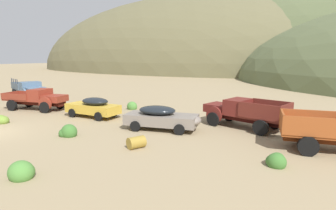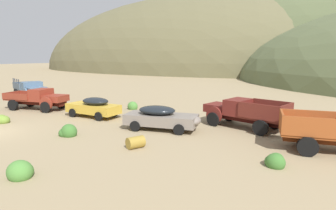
% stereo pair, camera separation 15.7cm
% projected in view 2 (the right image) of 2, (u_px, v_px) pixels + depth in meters
% --- Properties ---
extents(hill_far_right, '(117.88, 58.43, 47.03)m').
position_uv_depth(hill_far_right, '(185.00, 70.00, 94.79)').
color(hill_far_right, brown).
rests_on(hill_far_right, ground).
extents(hill_far_left, '(109.54, 61.43, 50.72)m').
position_uv_depth(hill_far_left, '(336.00, 73.00, 79.90)').
color(hill_far_left, '#56603D').
rests_on(hill_far_left, ground).
extents(truck_chalk_blue, '(6.60, 4.01, 2.16)m').
position_uv_depth(truck_chalk_blue, '(32.00, 89.00, 32.03)').
color(truck_chalk_blue, '#262D39').
rests_on(truck_chalk_blue, ground).
extents(truck_rust_red, '(6.01, 3.27, 1.89)m').
position_uv_depth(truck_rust_red, '(41.00, 99.00, 25.09)').
color(truck_rust_red, '#42140D').
rests_on(truck_rust_red, ground).
extents(car_faded_yellow, '(4.69, 2.00, 1.57)m').
position_uv_depth(car_faded_yellow, '(92.00, 107.00, 22.26)').
color(car_faded_yellow, gold).
rests_on(car_faded_yellow, ground).
extents(car_primer_gray, '(5.21, 2.85, 1.57)m').
position_uv_depth(car_primer_gray, '(163.00, 117.00, 18.31)').
color(car_primer_gray, slate).
rests_on(car_primer_gray, ground).
extents(truck_oxblood, '(5.89, 3.34, 1.91)m').
position_uv_depth(truck_oxblood, '(239.00, 112.00, 19.06)').
color(truck_oxblood, black).
rests_on(truck_oxblood, ground).
extents(oil_drum_by_truck, '(0.94, 1.07, 0.63)m').
position_uv_depth(oil_drum_by_truck, '(136.00, 142.00, 14.71)').
color(oil_drum_by_truck, olive).
rests_on(oil_drum_by_truck, ground).
extents(bush_near_barrel, '(0.95, 0.85, 0.91)m').
position_uv_depth(bush_near_barrel, '(133.00, 107.00, 25.48)').
color(bush_near_barrel, '#4C8438').
rests_on(bush_near_barrel, ground).
extents(bush_front_right, '(1.10, 1.02, 0.92)m').
position_uv_depth(bush_front_right, '(20.00, 172.00, 11.18)').
color(bush_front_right, '#4C8438').
rests_on(bush_front_right, ground).
extents(bush_lone_scrub, '(1.12, 0.92, 0.95)m').
position_uv_depth(bush_lone_scrub, '(68.00, 132.00, 17.00)').
color(bush_lone_scrub, '#3D702D').
rests_on(bush_lone_scrub, ground).
extents(bush_front_left, '(0.90, 0.93, 0.79)m').
position_uv_depth(bush_front_left, '(275.00, 162.00, 12.32)').
color(bush_front_left, '#3D702D').
rests_on(bush_front_left, ground).
extents(bush_back_edge, '(1.07, 0.94, 0.78)m').
position_uv_depth(bush_back_edge, '(2.00, 120.00, 20.28)').
color(bush_back_edge, olive).
rests_on(bush_back_edge, ground).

